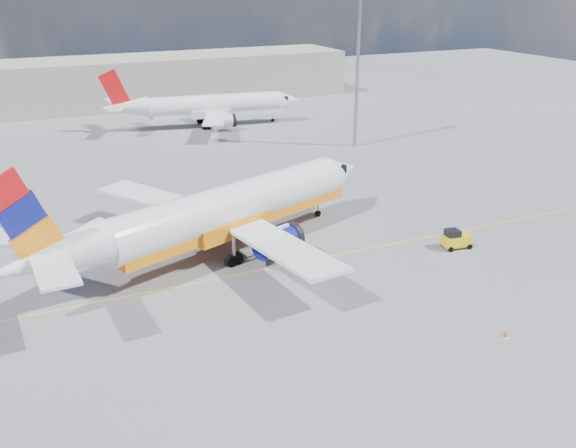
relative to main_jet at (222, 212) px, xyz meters
name	(u,v)px	position (x,y,z in m)	size (l,w,h in m)	color
ground	(329,275)	(5.84, -7.46, -3.56)	(240.00, 240.00, 0.00)	slate
taxi_line	(311,260)	(5.84, -4.46, -3.56)	(70.00, 0.15, 0.01)	yellow
terminal_main	(151,80)	(10.84, 67.54, 0.44)	(70.00, 14.00, 8.00)	#A6A18F
main_jet	(222,212)	(0.00, 0.00, 0.00)	(35.04, 26.52, 10.69)	white
second_jet	(209,106)	(13.92, 45.09, -0.55)	(29.85, 23.38, 9.03)	white
gse_tug	(456,239)	(17.93, -7.36, -2.77)	(2.48, 1.69, 1.67)	black
traffic_cone	(506,333)	(11.71, -20.08, -3.31)	(0.37, 0.37, 0.52)	white
floodlight_mast	(358,50)	(27.65, 25.65, 8.84)	(1.51, 1.51, 20.69)	#97979F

